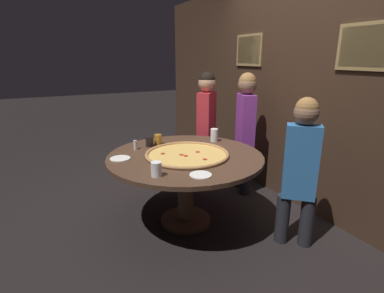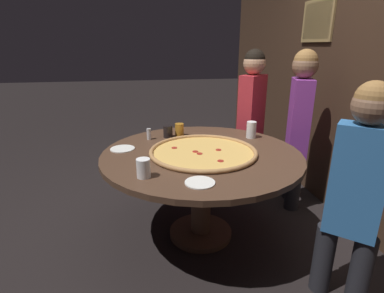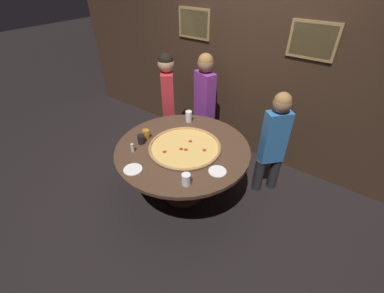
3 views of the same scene
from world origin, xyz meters
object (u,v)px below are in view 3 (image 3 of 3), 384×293
object	(u,v)px
white_plate_far_back	(133,169)
diner_centre_back	(168,99)
dining_table	(183,157)
drink_cup_by_shaker	(186,179)
diner_far_left	(274,139)
drink_cup_beside_pizza	(189,116)
giant_pizza	(185,147)
diner_side_right	(205,99)
condiment_shaker	(132,148)
drink_cup_far_right	(141,139)
drink_cup_front_edge	(146,134)
white_plate_near_front	(217,171)

from	to	relation	value
white_plate_far_back	diner_centre_back	world-z (taller)	diner_centre_back
dining_table	drink_cup_by_shaker	size ratio (longest dim) A/B	12.64
diner_far_left	drink_cup_beside_pizza	bearing A→B (deg)	-36.20
giant_pizza	diner_side_right	xyz separation A→B (m)	(-0.40, 1.00, 0.09)
dining_table	diner_side_right	world-z (taller)	diner_side_right
dining_table	drink_cup_beside_pizza	distance (m)	0.62
drink_cup_by_shaker	diner_side_right	size ratio (longest dim) A/B	0.08
white_plate_far_back	condiment_shaker	bearing A→B (deg)	136.47
white_plate_far_back	drink_cup_far_right	bearing A→B (deg)	124.51
giant_pizza	condiment_shaker	size ratio (longest dim) A/B	8.48
drink_cup_front_edge	diner_side_right	size ratio (longest dim) A/B	0.08
giant_pizza	condiment_shaker	xyz separation A→B (m)	(-0.43, -0.39, 0.04)
drink_cup_far_right	drink_cup_beside_pizza	xyz separation A→B (m)	(0.14, 0.72, 0.02)
drink_cup_far_right	diner_side_right	bearing A→B (deg)	87.19
diner_far_left	condiment_shaker	bearing A→B (deg)	-4.46
dining_table	condiment_shaker	distance (m)	0.59
drink_cup_far_right	drink_cup_front_edge	xyz separation A→B (m)	(-0.02, 0.11, 0.00)
drink_cup_far_right	diner_far_left	world-z (taller)	diner_far_left
drink_cup_beside_pizza	diner_side_right	bearing A→B (deg)	99.67
white_plate_near_front	diner_side_right	size ratio (longest dim) A/B	0.12
giant_pizza	diner_side_right	distance (m)	1.08
drink_cup_front_edge	white_plate_far_back	xyz separation A→B (m)	(0.29, -0.49, -0.05)
white_plate_far_back	diner_centre_back	bearing A→B (deg)	116.08
drink_cup_front_edge	white_plate_far_back	size ratio (longest dim) A/B	0.59
dining_table	drink_cup_far_right	size ratio (longest dim) A/B	14.34
drink_cup_by_shaker	drink_cup_beside_pizza	bearing A→B (deg)	125.59
giant_pizza	drink_cup_front_edge	distance (m)	0.50
drink_cup_by_shaker	drink_cup_far_right	distance (m)	0.86
drink_cup_beside_pizza	diner_side_right	distance (m)	0.50
drink_cup_beside_pizza	condiment_shaker	size ratio (longest dim) A/B	1.51
drink_cup_beside_pizza	white_plate_far_back	world-z (taller)	drink_cup_beside_pizza
drink_cup_beside_pizza	white_plate_near_front	size ratio (longest dim) A/B	0.80
condiment_shaker	dining_table	bearing A→B (deg)	43.82
condiment_shaker	white_plate_far_back	bearing A→B (deg)	-43.53
white_plate_far_back	drink_cup_by_shaker	bearing A→B (deg)	15.33
condiment_shaker	diner_far_left	bearing A→B (deg)	42.98
diner_centre_back	dining_table	bearing A→B (deg)	-171.81
white_plate_far_back	diner_far_left	world-z (taller)	diner_far_left
dining_table	diner_side_right	bearing A→B (deg)	110.66
giant_pizza	diner_centre_back	world-z (taller)	diner_centre_back
giant_pizza	diner_far_left	xyz separation A→B (m)	(0.76, 0.72, 0.02)
drink_cup_beside_pizza	drink_cup_front_edge	distance (m)	0.64
drink_cup_beside_pizza	diner_far_left	xyz separation A→B (m)	(1.08, 0.22, -0.04)
condiment_shaker	diner_far_left	distance (m)	1.63
drink_cup_by_shaker	condiment_shaker	world-z (taller)	drink_cup_by_shaker
giant_pizza	condiment_shaker	bearing A→B (deg)	-137.49
white_plate_far_back	diner_side_right	distance (m)	1.62
diner_far_left	drink_cup_front_edge	bearing A→B (deg)	-13.80
drink_cup_beside_pizza	white_plate_far_back	bearing A→B (deg)	-83.72
drink_cup_front_edge	diner_centre_back	size ratio (longest dim) A/B	0.08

